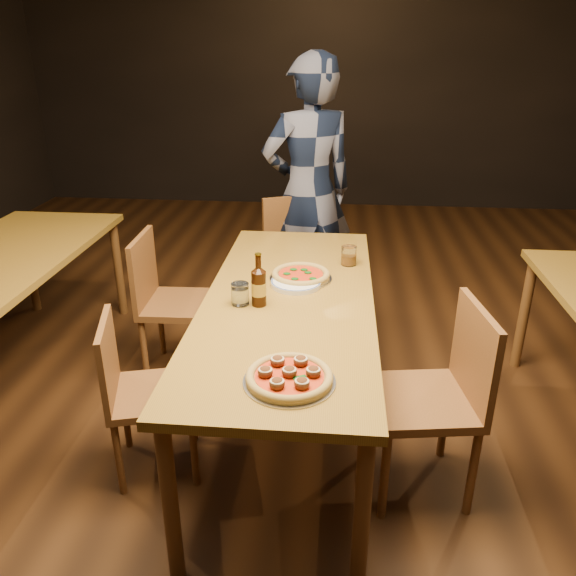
# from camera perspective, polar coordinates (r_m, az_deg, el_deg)

# --- Properties ---
(ground) EXTENTS (9.00, 9.00, 0.00)m
(ground) POSITION_cam_1_polar(r_m,az_deg,el_deg) (3.06, 0.09, -13.82)
(ground) COLOR black
(room_shell) EXTENTS (9.00, 9.00, 9.00)m
(room_shell) POSITION_cam_1_polar(r_m,az_deg,el_deg) (2.43, 0.12, 23.53)
(room_shell) COLOR black
(room_shell) RESTS_ON ground
(table_main) EXTENTS (0.80, 2.00, 0.75)m
(table_main) POSITION_cam_1_polar(r_m,az_deg,el_deg) (2.70, 0.10, -2.33)
(table_main) COLOR brown
(table_main) RESTS_ON ground
(chair_main_nw) EXTENTS (0.47, 0.47, 0.81)m
(chair_main_nw) POSITION_cam_1_polar(r_m,az_deg,el_deg) (2.66, -13.50, -10.29)
(chair_main_nw) COLOR brown
(chair_main_nw) RESTS_ON ground
(chair_main_sw) EXTENTS (0.44, 0.44, 0.90)m
(chair_main_sw) POSITION_cam_1_polar(r_m,az_deg,el_deg) (3.38, -10.98, -1.50)
(chair_main_sw) COLOR brown
(chair_main_sw) RESTS_ON ground
(chair_main_e) EXTENTS (0.49, 0.49, 0.93)m
(chair_main_e) POSITION_cam_1_polar(r_m,az_deg,el_deg) (2.51, 13.46, -10.90)
(chair_main_e) COLOR brown
(chair_main_e) RESTS_ON ground
(chair_end) EXTENTS (0.59, 0.59, 0.95)m
(chair_end) POSITION_cam_1_polar(r_m,az_deg,el_deg) (3.82, 1.59, 2.31)
(chair_end) COLOR brown
(chair_end) RESTS_ON ground
(pizza_meatball) EXTENTS (0.33, 0.33, 0.06)m
(pizza_meatball) POSITION_cam_1_polar(r_m,az_deg,el_deg) (2.02, 0.13, -8.99)
(pizza_meatball) COLOR #B7B7BF
(pizza_meatball) RESTS_ON table_main
(pizza_margherita) EXTENTS (0.32, 0.32, 0.04)m
(pizza_margherita) POSITION_cam_1_polar(r_m,az_deg,el_deg) (2.87, 1.31, 1.32)
(pizza_margherita) COLOR #B7B7BF
(pizza_margherita) RESTS_ON table_main
(plate_stack) EXTENTS (0.25, 0.25, 0.02)m
(plate_stack) POSITION_cam_1_polar(r_m,az_deg,el_deg) (2.80, 0.82, 0.49)
(plate_stack) COLOR white
(plate_stack) RESTS_ON table_main
(beer_bottle) EXTENTS (0.07, 0.07, 0.25)m
(beer_bottle) POSITION_cam_1_polar(r_m,az_deg,el_deg) (2.56, -2.98, 0.07)
(beer_bottle) COLOR black
(beer_bottle) RESTS_ON table_main
(water_glass) EXTENTS (0.08, 0.08, 0.10)m
(water_glass) POSITION_cam_1_polar(r_m,az_deg,el_deg) (2.59, -4.89, -0.61)
(water_glass) COLOR white
(water_glass) RESTS_ON table_main
(amber_glass) EXTENTS (0.08, 0.08, 0.10)m
(amber_glass) POSITION_cam_1_polar(r_m,az_deg,el_deg) (3.07, 6.20, 3.29)
(amber_glass) COLOR #925310
(amber_glass) RESTS_ON table_main
(diner) EXTENTS (0.79, 0.67, 1.82)m
(diner) POSITION_cam_1_polar(r_m,az_deg,el_deg) (3.94, 2.08, 9.70)
(diner) COLOR black
(diner) RESTS_ON ground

